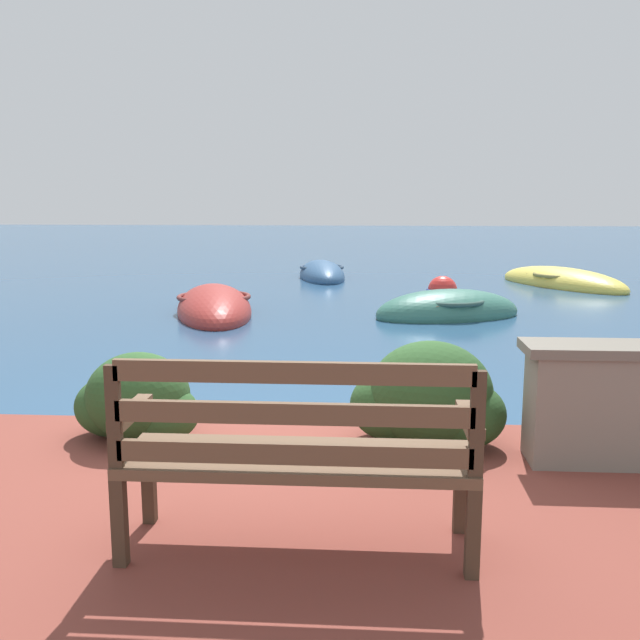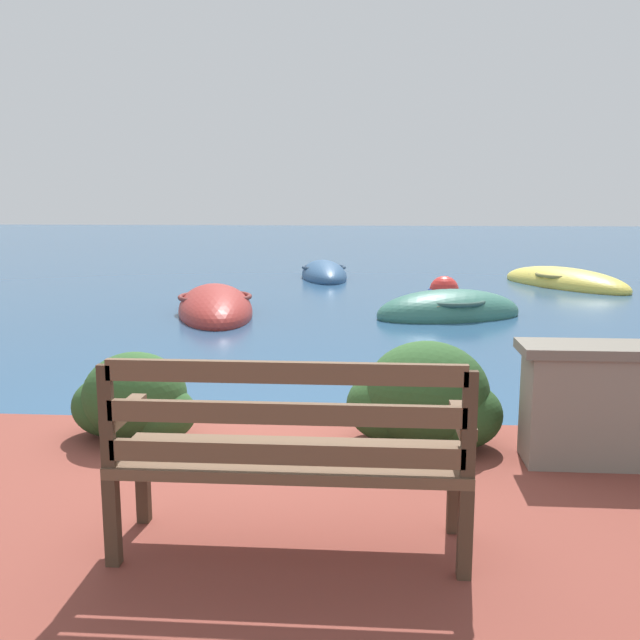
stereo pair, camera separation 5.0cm
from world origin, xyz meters
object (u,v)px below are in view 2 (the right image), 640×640
object	(u,v)px
rowboat_mid	(215,309)
rowboat_far	(564,283)
rowboat_nearest	(449,313)
park_bench	(289,451)
rowboat_outer	(324,275)
mooring_buoy	(444,291)

from	to	relation	value
rowboat_mid	rowboat_far	bearing A→B (deg)	-72.31
rowboat_nearest	park_bench	bearing A→B (deg)	59.10
park_bench	rowboat_outer	distance (m)	13.01
rowboat_far	rowboat_nearest	bearing A→B (deg)	115.88
rowboat_far	park_bench	bearing A→B (deg)	130.41
park_bench	rowboat_far	world-z (taller)	park_bench
rowboat_mid	rowboat_outer	distance (m)	5.25
rowboat_nearest	rowboat_outer	bearing A→B (deg)	-86.20
mooring_buoy	rowboat_nearest	bearing A→B (deg)	-93.83
rowboat_far	mooring_buoy	world-z (taller)	rowboat_far
rowboat_nearest	rowboat_far	bearing A→B (deg)	-144.29
rowboat_far	mooring_buoy	bearing A→B (deg)	93.06
rowboat_outer	mooring_buoy	distance (m)	3.69
rowboat_outer	mooring_buoy	xyz separation A→B (m)	(2.41, -2.80, 0.04)
park_bench	rowboat_mid	bearing A→B (deg)	97.68
rowboat_nearest	mooring_buoy	world-z (taller)	rowboat_nearest
park_bench	rowboat_far	bearing A→B (deg)	62.95
rowboat_nearest	mooring_buoy	xyz separation A→B (m)	(0.16, 2.36, 0.03)
rowboat_mid	mooring_buoy	distance (m)	4.41
rowboat_outer	rowboat_nearest	bearing A→B (deg)	14.16
rowboat_mid	rowboat_outer	xyz separation A→B (m)	(1.36, 5.07, -0.01)
park_bench	rowboat_mid	size ratio (longest dim) A/B	0.48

